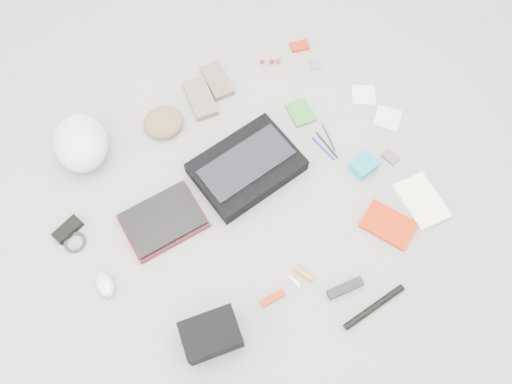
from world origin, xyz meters
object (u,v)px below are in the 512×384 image
laptop (162,219)px  bike_helmet (81,143)px  camera_bag (211,335)px  book_red (388,225)px  messenger_bag (247,167)px  accordion_wallet (364,165)px

laptop → bike_helmet: size_ratio=1.06×
camera_bag → book_red: size_ratio=1.00×
messenger_bag → bike_helmet: bike_helmet is taller
book_red → accordion_wallet: bearing=49.0°
laptop → book_red: size_ratio=1.45×
bike_helmet → book_red: size_ratio=1.37×
laptop → accordion_wallet: size_ratio=2.90×
bike_helmet → camera_bag: size_ratio=1.38×
bike_helmet → camera_bag: bike_helmet is taller
camera_bag → laptop: bearing=95.2°
messenger_bag → bike_helmet: (-0.55, 0.47, 0.05)m
laptop → camera_bag: camera_bag is taller
camera_bag → bike_helmet: bearing=106.2°
accordion_wallet → book_red: bearing=-110.6°
laptop → book_red: (0.78, -0.53, -0.02)m
laptop → camera_bag: size_ratio=1.46×
messenger_bag → bike_helmet: 0.73m
messenger_bag → laptop: bearing=177.9°
messenger_bag → bike_helmet: size_ratio=1.53×
bike_helmet → camera_bag: (0.05, -1.00, -0.02)m
laptop → accordion_wallet: accordion_wallet is taller
accordion_wallet → laptop: bearing=159.1°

